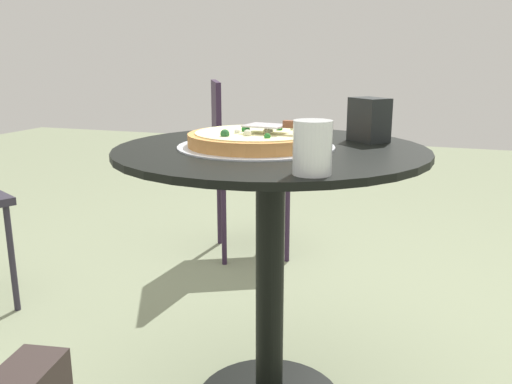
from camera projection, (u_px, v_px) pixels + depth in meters
patio_table at (270, 227)px, 1.44m from camera, size 0.80×0.80×0.75m
pizza_on_tray at (256, 140)px, 1.38m from camera, size 0.40×0.40×0.06m
pizza_server at (286, 125)px, 1.32m from camera, size 0.21×0.09×0.02m
drinking_cup at (312, 148)px, 1.05m from camera, size 0.08×0.08×0.11m
napkin_dispenser at (369, 120)px, 1.46m from camera, size 0.12×0.12×0.12m
patio_chair_near at (237, 157)px, 2.66m from camera, size 0.49×0.49×0.87m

